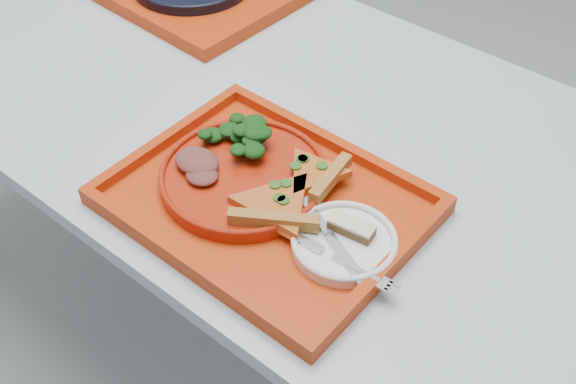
% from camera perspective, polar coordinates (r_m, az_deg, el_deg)
% --- Properties ---
extents(ground, '(10.00, 10.00, 0.00)m').
position_cam_1_polar(ground, '(1.88, -3.45, -10.49)').
color(ground, '#989CA1').
rests_on(ground, ground).
extents(table, '(1.60, 0.80, 0.75)m').
position_cam_1_polar(table, '(1.39, -4.63, 5.85)').
color(table, silver).
rests_on(table, ground).
extents(tray_main, '(0.45, 0.35, 0.01)m').
position_cam_1_polar(tray_main, '(1.10, -1.69, -0.98)').
color(tray_main, '#B32F09').
rests_on(tray_main, table).
extents(dinner_plate, '(0.26, 0.26, 0.02)m').
position_cam_1_polar(dinner_plate, '(1.12, -3.50, 1.12)').
color(dinner_plate, '#A51F0B').
rests_on(dinner_plate, tray_main).
extents(side_plate, '(0.15, 0.15, 0.01)m').
position_cam_1_polar(side_plate, '(1.03, 4.45, -4.14)').
color(side_plate, white).
rests_on(side_plate, tray_main).
extents(pizza_slice_a, '(0.19, 0.19, 0.02)m').
position_cam_1_polar(pizza_slice_a, '(1.05, -0.86, -0.76)').
color(pizza_slice_a, orange).
rests_on(pizza_slice_a, dinner_plate).
extents(pizza_slice_b, '(0.13, 0.12, 0.02)m').
position_cam_1_polar(pizza_slice_b, '(1.10, 2.02, 1.67)').
color(pizza_slice_b, orange).
rests_on(pizza_slice_b, dinner_plate).
extents(salad_heap, '(0.10, 0.09, 0.05)m').
position_cam_1_polar(salad_heap, '(1.15, -3.86, 4.57)').
color(salad_heap, black).
rests_on(salad_heap, dinner_plate).
extents(meat_portion, '(0.07, 0.06, 0.02)m').
position_cam_1_polar(meat_portion, '(1.12, -7.21, 2.43)').
color(meat_portion, brown).
rests_on(meat_portion, dinner_plate).
extents(dessert_bar, '(0.07, 0.04, 0.02)m').
position_cam_1_polar(dessert_bar, '(1.03, 5.05, -2.80)').
color(dessert_bar, '#52351B').
rests_on(dessert_bar, side_plate).
extents(knife, '(0.18, 0.09, 0.01)m').
position_cam_1_polar(knife, '(1.02, 3.60, -3.84)').
color(knife, silver).
rests_on(knife, side_plate).
extents(fork, '(0.19, 0.04, 0.01)m').
position_cam_1_polar(fork, '(1.00, 3.45, -5.02)').
color(fork, silver).
rests_on(fork, side_plate).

